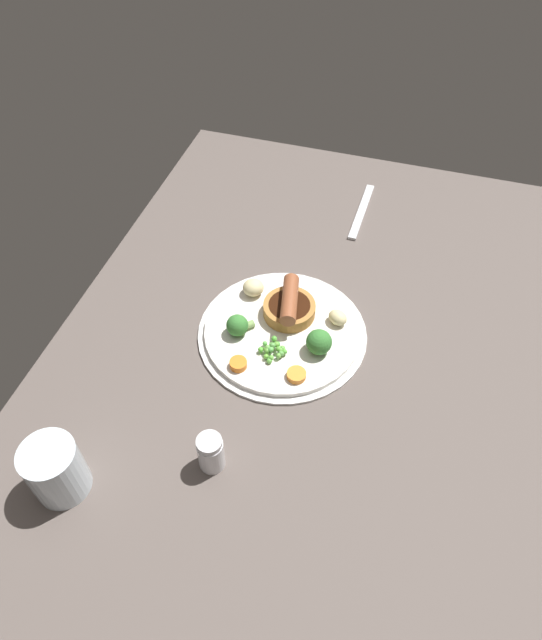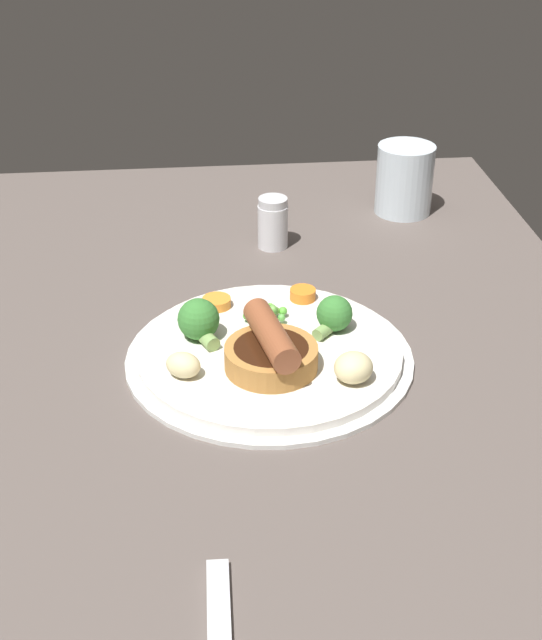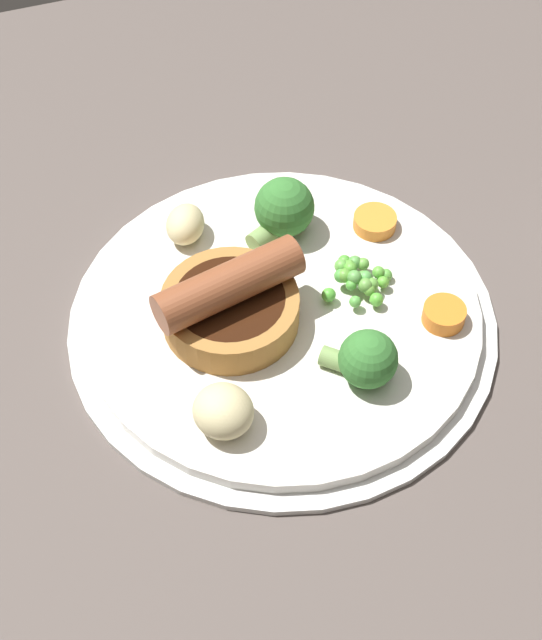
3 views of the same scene
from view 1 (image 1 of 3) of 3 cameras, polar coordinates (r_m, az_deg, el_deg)
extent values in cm
cube|color=#564C47|center=(97.73, 3.11, -1.99)|extent=(110.00, 80.00, 3.00)
cylinder|color=silver|center=(96.28, 1.13, -1.31)|extent=(28.48, 28.48, 0.50)
cylinder|color=silver|center=(95.93, 1.14, -1.14)|extent=(26.20, 26.20, 1.40)
cylinder|color=#AD7538|center=(96.72, 1.84, 1.08)|extent=(8.88, 8.88, 2.32)
cylinder|color=#33190C|center=(95.97, 1.85, 1.48)|extent=(7.11, 7.11, 0.30)
cylinder|color=brown|center=(94.88, 1.87, 2.08)|extent=(10.05, 4.60, 2.66)
sphere|color=#58A048|center=(91.02, 1.01, -3.38)|extent=(0.92, 0.92, 0.92)
sphere|color=#4FA436|center=(91.39, 1.36, -3.19)|extent=(0.89, 0.89, 0.89)
sphere|color=#59AE48|center=(92.43, -0.61, -2.36)|extent=(0.80, 0.80, 0.80)
sphere|color=#56AA4C|center=(91.08, -0.03, -2.99)|extent=(0.93, 0.93, 0.93)
sphere|color=#62B639|center=(90.87, -0.49, -3.67)|extent=(0.81, 0.81, 0.81)
sphere|color=#57B438|center=(91.70, -1.04, -2.99)|extent=(0.93, 0.93, 0.93)
sphere|color=#54A141|center=(91.13, 0.07, -2.94)|extent=(0.81, 0.81, 0.81)
sphere|color=green|center=(93.07, 0.32, -1.89)|extent=(0.95, 0.95, 0.95)
sphere|color=#5EA63D|center=(91.30, 0.96, -3.05)|extent=(0.84, 0.84, 0.84)
sphere|color=#67A848|center=(91.38, -0.34, -2.81)|extent=(0.98, 0.98, 0.98)
sphere|color=#5CAB3B|center=(91.28, 0.76, -2.91)|extent=(0.88, 0.88, 0.88)
sphere|color=#67AC44|center=(90.83, 0.75, -3.59)|extent=(0.85, 0.85, 0.85)
sphere|color=#64B047|center=(91.57, 1.15, -2.85)|extent=(0.95, 0.95, 0.95)
sphere|color=#66A73D|center=(91.51, -0.56, -2.92)|extent=(0.80, 0.80, 0.80)
sphere|color=#5DAC3C|center=(90.65, 0.02, -3.80)|extent=(0.87, 0.87, 0.87)
sphere|color=#5CA54B|center=(91.35, 0.16, -2.56)|extent=(0.99, 0.99, 0.99)
sphere|color=#52AF48|center=(91.84, 0.65, -2.44)|extent=(0.95, 0.95, 0.95)
sphere|color=#62A93C|center=(91.70, 0.55, -2.46)|extent=(0.98, 0.98, 0.98)
sphere|color=#53AE3E|center=(91.84, 0.03, -2.47)|extent=(0.72, 0.72, 0.72)
sphere|color=#64AA42|center=(91.19, -0.41, -3.09)|extent=(0.92, 0.92, 0.92)
sphere|color=#5BAD42|center=(90.65, -0.18, -4.12)|extent=(0.92, 0.92, 0.92)
sphere|color=#387A33|center=(93.61, -3.39, -0.54)|extent=(3.68, 3.68, 3.68)
cylinder|color=#7A9E56|center=(95.08, -2.27, -0.54)|extent=(2.25, 2.23, 1.29)
sphere|color=#387A33|center=(91.21, 4.82, -2.21)|extent=(4.21, 4.21, 4.21)
cylinder|color=#7A9E56|center=(93.60, 4.49, -1.69)|extent=(2.32, 2.13, 1.47)
ellipsoid|color=beige|center=(99.84, -1.78, 3.27)|extent=(4.88, 4.95, 2.86)
ellipsoid|color=beige|center=(96.05, 6.69, 0.25)|extent=(3.95, 4.23, 2.39)
cylinder|color=orange|center=(89.11, 2.56, -5.50)|extent=(3.85, 3.85, 0.99)
cylinder|color=orange|center=(90.29, -3.29, -4.41)|extent=(3.93, 3.93, 1.18)
cube|color=silver|center=(120.92, 9.05, 10.68)|extent=(18.04, 2.07, 0.60)
cylinder|color=silver|center=(82.98, -20.74, -13.83)|extent=(7.55, 7.55, 9.18)
cylinder|color=silver|center=(81.49, -6.02, -13.18)|extent=(3.74, 3.74, 5.41)
cylinder|color=silver|center=(78.68, -6.21, -12.10)|extent=(3.55, 3.55, 1.00)
camera|label=2|loc=(1.36, 16.08, 36.73)|focal=50.00mm
camera|label=3|loc=(0.93, -19.81, 29.44)|focal=50.00mm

